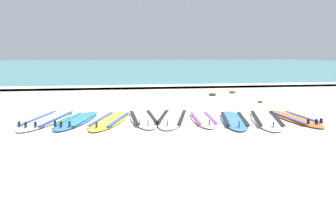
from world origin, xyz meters
TOP-DOWN VIEW (x-y plane):
  - ground_plane at (0.00, 0.00)m, footprint 80.00×80.00m
  - sea at (0.00, 36.74)m, footprint 80.00×60.00m
  - wave_foam_strip at (0.00, 7.21)m, footprint 80.00×0.94m
  - surfboard_0 at (-3.14, 0.18)m, footprint 1.23×2.60m
  - surfboard_1 at (-2.47, 0.02)m, footprint 1.11×2.31m
  - surfboard_2 at (-1.72, -0.11)m, footprint 1.21×2.40m
  - surfboard_3 at (-0.96, 0.01)m, footprint 0.67×2.38m
  - surfboard_4 at (-0.28, -0.06)m, footprint 1.27×2.62m
  - surfboard_5 at (0.39, -0.30)m, footprint 0.65×2.02m
  - surfboard_6 at (1.08, -0.48)m, footprint 1.08×2.37m
  - surfboard_7 at (1.84, -0.53)m, footprint 1.34×2.62m
  - surfboard_8 at (2.54, -0.50)m, footprint 0.61×2.21m
  - seaweed_clump_near_shoreline at (1.90, 4.13)m, footprint 0.29×0.23m
  - seaweed_clump_mid_sand at (2.89, 4.79)m, footprint 0.28×0.22m
  - seaweed_clump_by_the_boards at (2.90, 2.21)m, footprint 0.18×0.14m

SIDE VIEW (x-z plane):
  - ground_plane at x=0.00m, z-range 0.00..0.00m
  - seaweed_clump_by_the_boards at x=2.90m, z-range 0.00..0.06m
  - surfboard_7 at x=1.84m, z-range -0.05..0.13m
  - surfboard_4 at x=-0.28m, z-range -0.05..0.13m
  - surfboard_2 at x=-1.72m, z-range -0.05..0.13m
  - surfboard_6 at x=1.08m, z-range -0.05..0.13m
  - surfboard_5 at x=0.39m, z-range -0.05..0.13m
  - surfboard_0 at x=-3.14m, z-range -0.05..0.13m
  - surfboard_3 at x=-0.96m, z-range -0.05..0.13m
  - surfboard_1 at x=-2.47m, z-range -0.05..0.13m
  - surfboard_8 at x=2.54m, z-range -0.05..0.13m
  - seaweed_clump_mid_sand at x=2.89m, z-range 0.00..0.10m
  - sea at x=0.00m, z-range 0.00..0.10m
  - seaweed_clump_near_shoreline at x=1.90m, z-range 0.00..0.10m
  - wave_foam_strip at x=0.00m, z-range 0.00..0.11m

